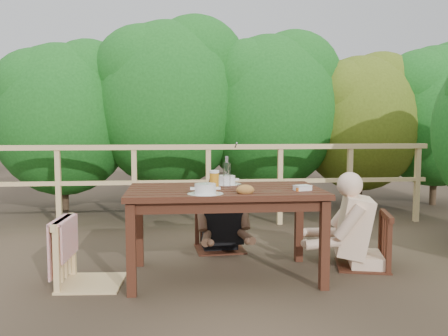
{
  "coord_description": "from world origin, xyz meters",
  "views": [
    {
      "loc": [
        -0.39,
        -3.84,
        1.26
      ],
      "look_at": [
        0.0,
        0.05,
        0.9
      ],
      "focal_mm": 38.3,
      "sensor_mm": 36.0,
      "label": 1
    }
  ],
  "objects": [
    {
      "name": "railing",
      "position": [
        0.0,
        2.0,
        0.51
      ],
      "size": [
        5.6,
        0.1,
        1.01
      ],
      "primitive_type": "cube",
      "color": "#DCB879",
      "rests_on": "ground"
    },
    {
      "name": "soup_far",
      "position": [
        0.04,
        0.29,
        0.77
      ],
      "size": [
        0.26,
        0.26,
        0.09
      ],
      "primitive_type": "cylinder",
      "color": "white",
      "rests_on": "table"
    },
    {
      "name": "soup_near",
      "position": [
        -0.17,
        -0.28,
        0.77
      ],
      "size": [
        0.27,
        0.27,
        0.09
      ],
      "primitive_type": "cylinder",
      "color": "silver",
      "rests_on": "table"
    },
    {
      "name": "beer_glass",
      "position": [
        -0.08,
        0.07,
        0.8
      ],
      "size": [
        0.08,
        0.08,
        0.16
      ],
      "primitive_type": "cylinder",
      "color": "orange",
      "rests_on": "table"
    },
    {
      "name": "tumbler",
      "position": [
        0.11,
        -0.18,
        0.76
      ],
      "size": [
        0.06,
        0.06,
        0.07
      ],
      "primitive_type": "cylinder",
      "color": "silver",
      "rests_on": "table"
    },
    {
      "name": "chair_right",
      "position": [
        1.24,
        0.16,
        0.46
      ],
      "size": [
        0.55,
        0.55,
        0.92
      ],
      "primitive_type": "cube",
      "rotation": [
        0.0,
        0.0,
        -1.82
      ],
      "color": "#381A10",
      "rests_on": "ground"
    },
    {
      "name": "butter_tub",
      "position": [
        0.6,
        -0.18,
        0.75
      ],
      "size": [
        0.15,
        0.13,
        0.06
      ],
      "primitive_type": "cube",
      "rotation": [
        0.0,
        0.0,
        0.31
      ],
      "color": "white",
      "rests_on": "table"
    },
    {
      "name": "chair_left",
      "position": [
        -1.06,
        -0.08,
        0.5
      ],
      "size": [
        0.52,
        0.52,
        0.99
      ],
      "primitive_type": "cube",
      "rotation": [
        0.0,
        0.0,
        1.51
      ],
      "color": "#DCB879",
      "rests_on": "ground"
    },
    {
      "name": "table",
      "position": [
        0.0,
        0.0,
        0.36
      ],
      "size": [
        1.56,
        0.88,
        0.72
      ],
      "primitive_type": "cube",
      "color": "#381A10",
      "rests_on": "ground"
    },
    {
      "name": "chair_far",
      "position": [
        0.04,
        0.86,
        0.48
      ],
      "size": [
        0.51,
        0.51,
        0.95
      ],
      "primitive_type": "cube",
      "rotation": [
        0.0,
        0.0,
        0.07
      ],
      "color": "#381A10",
      "rests_on": "ground"
    },
    {
      "name": "hedge_row",
      "position": [
        0.4,
        3.2,
        1.9
      ],
      "size": [
        6.6,
        1.6,
        3.8
      ],
      "primitive_type": null,
      "color": "#175318",
      "rests_on": "ground"
    },
    {
      "name": "bottle",
      "position": [
        0.03,
        0.1,
        0.86
      ],
      "size": [
        0.07,
        0.07,
        0.27
      ],
      "primitive_type": "cylinder",
      "color": "white",
      "rests_on": "table"
    },
    {
      "name": "woman",
      "position": [
        0.04,
        0.88,
        0.6
      ],
      "size": [
        0.53,
        0.63,
        1.21
      ],
      "primitive_type": null,
      "rotation": [
        0.0,
        0.0,
        3.21
      ],
      "color": "black",
      "rests_on": "ground"
    },
    {
      "name": "ground",
      "position": [
        0.0,
        0.0,
        0.0
      ],
      "size": [
        60.0,
        60.0,
        0.0
      ],
      "primitive_type": "plane",
      "color": "#4A3A2A",
      "rests_on": "ground"
    },
    {
      "name": "bread_roll",
      "position": [
        0.13,
        -0.3,
        0.76
      ],
      "size": [
        0.14,
        0.1,
        0.08
      ],
      "primitive_type": "ellipsoid",
      "color": "#976423",
      "rests_on": "table"
    },
    {
      "name": "diner_right",
      "position": [
        1.27,
        0.16,
        0.69
      ],
      "size": [
        0.8,
        0.71,
        1.38
      ],
      "primitive_type": null,
      "rotation": [
        0.0,
        0.0,
        1.32
      ],
      "color": "beige",
      "rests_on": "ground"
    }
  ]
}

